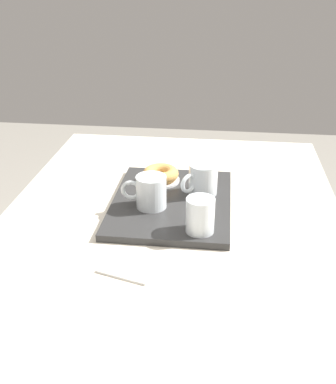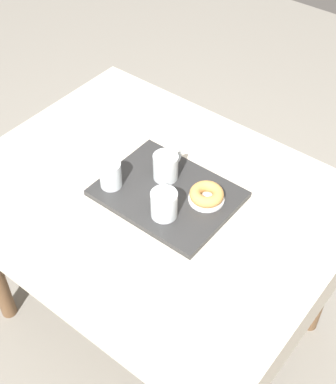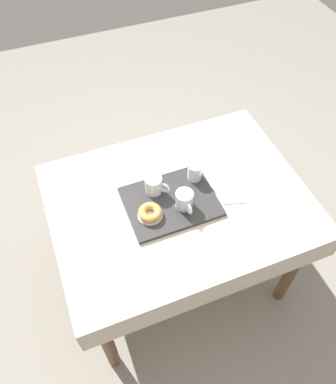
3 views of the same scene
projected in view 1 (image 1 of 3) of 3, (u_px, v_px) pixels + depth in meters
The scene contains 8 objects.
dining_table at pixel (172, 249), 1.36m from camera, with size 1.23×0.94×0.78m.
serving_tray at pixel (172, 203), 1.35m from camera, with size 0.43×0.33×0.02m, color #2D2D2D.
tea_mug_left at pixel (150, 193), 1.29m from camera, with size 0.08×0.13×0.09m.
tea_mug_right at pixel (203, 180), 1.36m from camera, with size 0.11×0.10×0.09m.
water_glass_near at pixel (200, 217), 1.17m from camera, with size 0.07×0.07×0.09m.
donut_plate_left at pixel (161, 180), 1.45m from camera, with size 0.12×0.12×0.01m, color white.
sugar_donut_left at pixel (161, 174), 1.44m from camera, with size 0.11×0.11×0.04m, color tan.
paper_napkin at pixel (131, 265), 1.09m from camera, with size 0.11×0.12×0.01m, color white.
Camera 1 is at (-1.14, -0.13, 1.41)m, focal length 44.40 mm.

